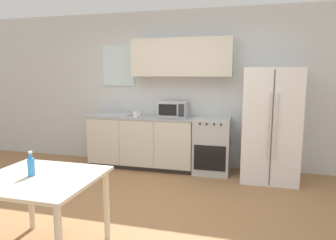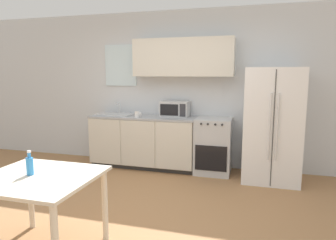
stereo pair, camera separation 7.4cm
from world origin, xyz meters
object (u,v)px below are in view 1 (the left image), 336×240
Objects in this scene: microwave at (173,109)px; drink_bottle at (31,166)px; coffee_mug at (136,114)px; refrigerator at (270,124)px; oven_range at (212,145)px; dining_table at (40,189)px.

microwave reaches higher than drink_bottle.
refrigerator is at bearing 2.50° from coffee_mug.
oven_range is 0.98m from refrigerator.
coffee_mug is at bearing -177.50° from refrigerator.
coffee_mug is 2.56m from dining_table.
oven_range is 0.53× the size of refrigerator.
dining_table is at bearing -88.34° from coffee_mug.
refrigerator is 3.40m from drink_bottle.
coffee_mug is at bearing -153.34° from microwave.
oven_range is 1.37m from coffee_mug.
coffee_mug is 0.12× the size of dining_table.
refrigerator is 3.56× the size of microwave.
refrigerator is 2.15m from coffee_mug.
coffee_mug is at bearing 91.66° from dining_table.
drink_bottle is at bearing 175.25° from dining_table.
oven_range is at bearing -8.65° from microwave.
oven_range is at bearing 174.16° from refrigerator.
coffee_mug is 0.52× the size of drink_bottle.
drink_bottle is at bearing -90.22° from coffee_mug.
refrigerator is 1.74× the size of dining_table.
dining_table is at bearing -113.51° from oven_range.
drink_bottle reaches higher than oven_range.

